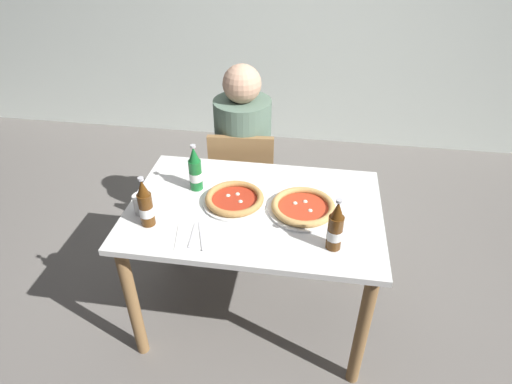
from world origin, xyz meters
The scene contains 11 objects.
ground_plane centered at (0.00, 0.00, 0.00)m, with size 8.00×8.00×0.00m, color slate.
dining_table_main centered at (0.00, 0.00, 0.64)m, with size 1.20×0.80×0.75m.
chair_behind_table centered at (-0.17, 0.61, 0.48)m, with size 0.43×0.43×0.85m.
diner_seated centered at (-0.17, 0.66, 0.58)m, with size 0.34×0.34×1.21m.
pizza_margherita_near centered at (0.23, 0.00, 0.77)m, with size 0.33×0.33×0.04m.
pizza_marinara_far centered at (-0.10, 0.01, 0.77)m, with size 0.30×0.30×0.04m.
beer_bottle_left centered at (0.37, -0.23, 0.85)m, with size 0.07×0.07×0.25m.
beer_bottle_center centered at (-0.45, -0.20, 0.85)m, with size 0.07×0.07×0.25m.
beer_bottle_right centered at (-0.31, 0.11, 0.85)m, with size 0.07×0.07×0.25m.
napkin_with_cutlery centered at (-0.21, -0.25, 0.75)m, with size 0.21×0.21×0.01m.
paper_cup centered at (-0.51, -0.12, 0.80)m, with size 0.07×0.07×0.10m, color white.
Camera 1 is at (0.25, -1.61, 1.98)m, focal length 30.11 mm.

